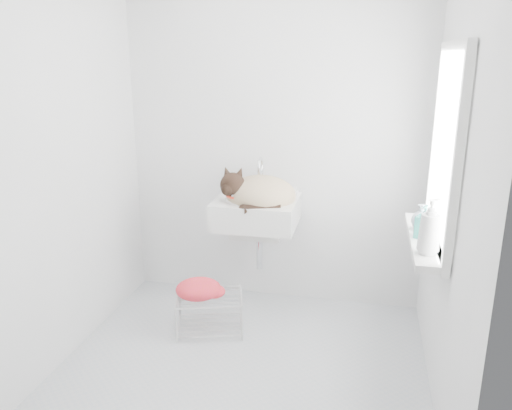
% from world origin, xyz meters
% --- Properties ---
extents(floor, '(2.20, 2.00, 0.02)m').
position_xyz_m(floor, '(0.00, 0.00, 0.00)').
color(floor, silver).
rests_on(floor, ground).
extents(back_wall, '(2.20, 0.02, 2.50)m').
position_xyz_m(back_wall, '(0.00, 1.00, 1.25)').
color(back_wall, white).
rests_on(back_wall, ground).
extents(right_wall, '(0.02, 2.00, 2.50)m').
position_xyz_m(right_wall, '(1.10, 0.00, 1.25)').
color(right_wall, white).
rests_on(right_wall, ground).
extents(left_wall, '(0.02, 2.00, 2.50)m').
position_xyz_m(left_wall, '(-1.10, 0.00, 1.25)').
color(left_wall, white).
rests_on(left_wall, ground).
extents(window_glass, '(0.01, 0.80, 1.00)m').
position_xyz_m(window_glass, '(1.09, 0.20, 1.35)').
color(window_glass, white).
rests_on(window_glass, right_wall).
extents(window_frame, '(0.04, 0.90, 1.10)m').
position_xyz_m(window_frame, '(1.07, 0.20, 1.35)').
color(window_frame, white).
rests_on(window_frame, right_wall).
extents(windowsill, '(0.16, 0.88, 0.04)m').
position_xyz_m(windowsill, '(1.01, 0.20, 0.83)').
color(windowsill, white).
rests_on(windowsill, right_wall).
extents(sink, '(0.58, 0.50, 0.23)m').
position_xyz_m(sink, '(-0.08, 0.74, 0.85)').
color(sink, white).
rests_on(sink, back_wall).
extents(faucet, '(0.21, 0.15, 0.21)m').
position_xyz_m(faucet, '(-0.08, 0.92, 0.99)').
color(faucet, silver).
rests_on(faucet, sink).
extents(cat, '(0.52, 0.44, 0.32)m').
position_xyz_m(cat, '(-0.07, 0.72, 0.89)').
color(cat, tan).
rests_on(cat, sink).
extents(wire_rack, '(0.50, 0.41, 0.26)m').
position_xyz_m(wire_rack, '(-0.32, 0.36, 0.15)').
color(wire_rack, '#BCBCBC').
rests_on(wire_rack, floor).
extents(towel, '(0.36, 0.31, 0.13)m').
position_xyz_m(towel, '(-0.38, 0.32, 0.29)').
color(towel, '#C74100').
rests_on(towel, wire_rack).
extents(bottle_a, '(0.13, 0.13, 0.25)m').
position_xyz_m(bottle_a, '(1.00, -0.07, 0.85)').
color(bottle_a, silver).
rests_on(bottle_a, windowsill).
extents(bottle_b, '(0.11, 0.11, 0.19)m').
position_xyz_m(bottle_b, '(1.00, 0.17, 0.85)').
color(bottle_b, '#247168').
rests_on(bottle_b, windowsill).
extents(bottle_c, '(0.14, 0.14, 0.15)m').
position_xyz_m(bottle_c, '(1.00, 0.32, 0.85)').
color(bottle_c, '#AEBCC9').
rests_on(bottle_c, windowsill).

